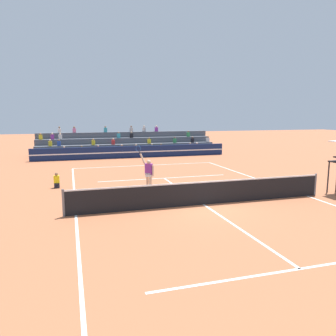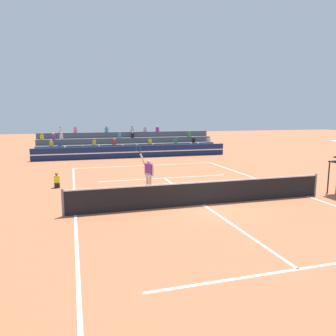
% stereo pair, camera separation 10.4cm
% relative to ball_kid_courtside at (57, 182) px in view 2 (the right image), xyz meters
% --- Properties ---
extents(ground_plane, '(120.00, 120.00, 0.00)m').
position_rel_ball_kid_courtside_xyz_m(ground_plane, '(6.39, -5.49, -0.33)').
color(ground_plane, '#AD603D').
extents(court_lines, '(11.10, 23.90, 0.01)m').
position_rel_ball_kid_courtside_xyz_m(court_lines, '(6.39, -5.49, -0.33)').
color(court_lines, white).
rests_on(court_lines, ground).
extents(tennis_net, '(12.00, 0.10, 1.10)m').
position_rel_ball_kid_courtside_xyz_m(tennis_net, '(6.39, -5.49, 0.21)').
color(tennis_net, slate).
rests_on(tennis_net, ground).
extents(sponsor_banner_wall, '(18.00, 0.26, 1.10)m').
position_rel_ball_kid_courtside_xyz_m(sponsor_banner_wall, '(6.39, 11.30, 0.22)').
color(sponsor_banner_wall, navy).
rests_on(sponsor_banner_wall, ground).
extents(bleacher_stand, '(17.58, 3.80, 2.83)m').
position_rel_ball_kid_courtside_xyz_m(bleacher_stand, '(6.38, 14.47, 0.50)').
color(bleacher_stand, '#4C515B').
rests_on(bleacher_stand, ground).
extents(ball_kid_courtside, '(0.30, 0.36, 0.84)m').
position_rel_ball_kid_courtside_xyz_m(ball_kid_courtside, '(0.00, 0.00, 0.00)').
color(ball_kid_courtside, black).
rests_on(ball_kid_courtside, ground).
extents(tennis_player, '(0.83, 0.81, 2.46)m').
position_rel_ball_kid_courtside_xyz_m(tennis_player, '(4.56, -2.58, 0.66)').
color(tennis_player, beige).
rests_on(tennis_player, ground).
extents(tennis_ball, '(0.07, 0.07, 0.07)m').
position_rel_ball_kid_courtside_xyz_m(tennis_ball, '(3.29, -1.50, -0.30)').
color(tennis_ball, '#C6DB33').
rests_on(tennis_ball, ground).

